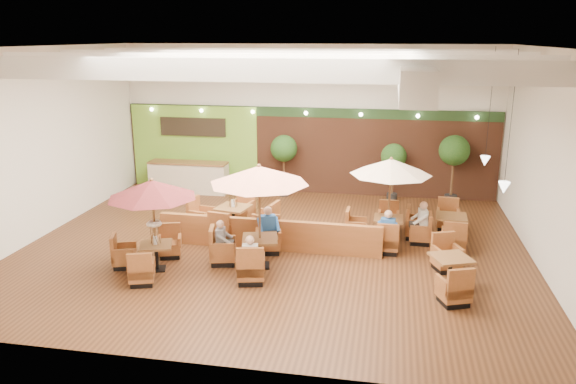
% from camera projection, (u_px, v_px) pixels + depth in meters
% --- Properties ---
extents(room, '(14.04, 14.00, 5.52)m').
position_uv_depth(room, '(291.00, 114.00, 16.03)').
color(room, '#381E0F').
rests_on(room, ground).
extents(service_counter, '(3.00, 0.75, 1.18)m').
position_uv_depth(service_counter, '(189.00, 177.00, 21.35)').
color(service_counter, beige).
rests_on(service_counter, ground).
extents(booth_divider, '(6.33, 0.31, 0.88)m').
position_uv_depth(booth_divider, '(268.00, 234.00, 15.62)').
color(booth_divider, brown).
rests_on(booth_divider, ground).
extents(table_0, '(2.37, 2.50, 2.43)m').
position_uv_depth(table_0, '(151.00, 205.00, 13.91)').
color(table_0, brown).
rests_on(table_0, ground).
extents(table_1, '(2.65, 2.78, 2.73)m').
position_uv_depth(table_1, '(257.00, 194.00, 14.06)').
color(table_1, brown).
rests_on(table_1, ground).
extents(table_2, '(2.44, 2.44, 2.51)m').
position_uv_depth(table_2, '(390.00, 184.00, 15.89)').
color(table_2, brown).
rests_on(table_2, ground).
extents(table_3, '(2.82, 2.82, 1.58)m').
position_uv_depth(table_3, '(233.00, 218.00, 17.02)').
color(table_3, brown).
rests_on(table_3, ground).
extents(table_4, '(1.10, 2.70, 0.95)m').
position_uv_depth(table_4, '(450.00, 272.00, 13.34)').
color(table_4, brown).
rests_on(table_4, ground).
extents(table_5, '(1.75, 2.59, 0.96)m').
position_uv_depth(table_5, '(440.00, 228.00, 16.38)').
color(table_5, brown).
rests_on(table_5, ground).
extents(topiary_0, '(0.98, 0.98, 2.28)m').
position_uv_depth(topiary_0, '(284.00, 151.00, 20.60)').
color(topiary_0, black).
rests_on(topiary_0, ground).
extents(topiary_1, '(0.91, 0.91, 2.10)m').
position_uv_depth(topiary_1, '(394.00, 159.00, 19.93)').
color(topiary_1, black).
rests_on(topiary_1, ground).
extents(topiary_2, '(1.06, 1.06, 2.47)m').
position_uv_depth(topiary_2, '(454.00, 153.00, 19.50)').
color(topiary_2, black).
rests_on(topiary_2, ground).
extents(diner_0, '(0.40, 0.34, 0.76)m').
position_uv_depth(diner_0, '(250.00, 254.00, 13.43)').
color(diner_0, silver).
rests_on(diner_0, ground).
extents(diner_1, '(0.47, 0.44, 0.85)m').
position_uv_depth(diner_1, '(268.00, 226.00, 15.32)').
color(diner_1, '#275BAA').
rests_on(diner_1, ground).
extents(diner_2, '(0.32, 0.38, 0.74)m').
position_uv_depth(diner_2, '(222.00, 237.00, 14.56)').
color(diner_2, slate).
rests_on(diner_2, ground).
extents(diner_3, '(0.40, 0.34, 0.78)m').
position_uv_depth(diner_3, '(388.00, 227.00, 15.28)').
color(diner_3, '#275BAA').
rests_on(diner_3, ground).
extents(diner_4, '(0.35, 0.41, 0.80)m').
position_uv_depth(diner_4, '(421.00, 218.00, 15.99)').
color(diner_4, silver).
rests_on(diner_4, ground).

